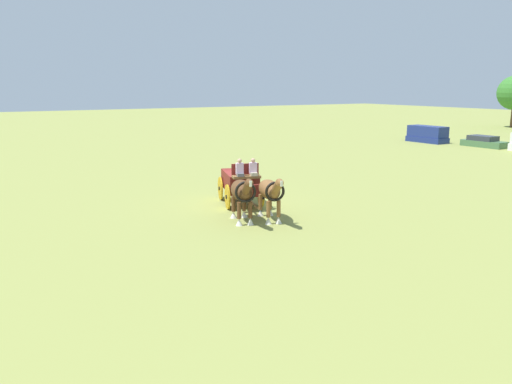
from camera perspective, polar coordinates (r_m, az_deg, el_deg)
ground_plane at (r=26.65m, az=-1.82°, el=-1.27°), size 220.00×220.00×0.00m
show_wagon at (r=26.24m, az=-1.76°, el=1.12°), size 5.72×2.75×2.61m
draft_horse_near at (r=22.96m, az=1.61°, el=0.05°), size 3.09×1.46×2.23m
draft_horse_off at (r=22.67m, az=-1.57°, el=-0.04°), size 2.90×1.46×2.26m
parked_vehicle_a at (r=58.45m, az=18.77°, el=6.18°), size 4.46×2.04×1.78m
parked_vehicle_b at (r=56.21m, az=24.31°, el=5.16°), size 4.39×1.96×1.12m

